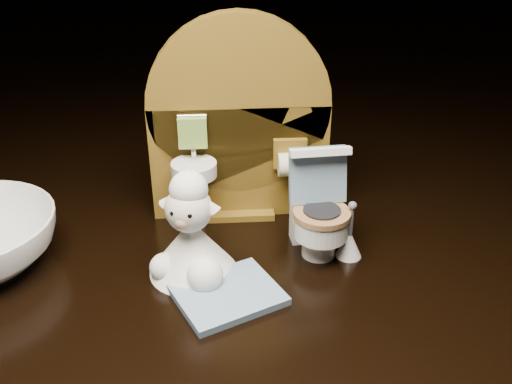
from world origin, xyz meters
TOP-DOWN VIEW (x-y plane):
  - backdrop_panel at (-0.00, 0.06)m, footprint 0.13×0.05m
  - toy_toilet at (0.05, 0.01)m, footprint 0.04×0.05m
  - bath_mat at (-0.01, -0.04)m, footprint 0.08×0.07m
  - toilet_brush at (0.07, -0.00)m, footprint 0.02×0.02m
  - plush_lamb at (-0.03, -0.01)m, footprint 0.06×0.06m

SIDE VIEW (x-z plane):
  - bath_mat at x=-0.01m, z-range 0.00..0.00m
  - toilet_brush at x=0.07m, z-range -0.01..0.03m
  - plush_lamb at x=-0.03m, z-range -0.01..0.06m
  - toy_toilet at x=0.05m, z-range -0.01..0.07m
  - backdrop_panel at x=0.00m, z-range -0.01..0.14m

